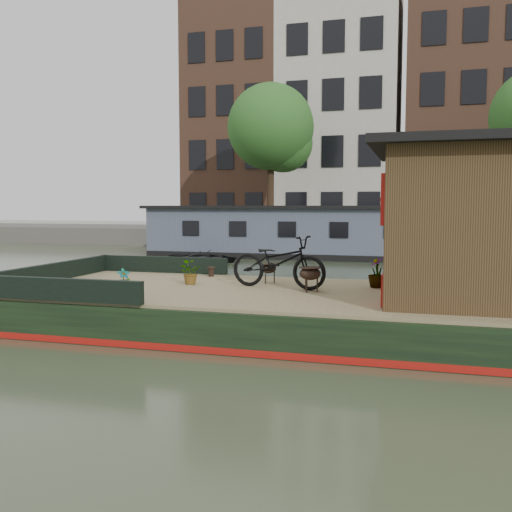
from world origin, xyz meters
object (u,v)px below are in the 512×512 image
(brazier_rear, at_px, (268,273))
(dinghy, at_px, (205,254))
(cabin, at_px, (506,221))
(bicycle, at_px, (278,262))
(brazier_front, at_px, (310,279))
(potted_plant_a, at_px, (124,281))

(brazier_rear, height_order, dinghy, brazier_rear)
(cabin, height_order, bicycle, cabin)
(brazier_front, xyz_separation_m, brazier_rear, (-0.95, 0.84, -0.02))
(bicycle, xyz_separation_m, potted_plant_a, (-2.31, -1.37, -0.26))
(brazier_front, bearing_deg, cabin, -0.80)
(potted_plant_a, height_order, brazier_front, potted_plant_a)
(cabin, relative_size, potted_plant_a, 9.31)
(bicycle, bearing_deg, brazier_front, -103.89)
(cabin, xyz_separation_m, potted_plant_a, (-5.98, -1.05, -1.01))
(bicycle, bearing_deg, potted_plant_a, 130.92)
(cabin, distance_m, bicycle, 3.76)
(brazier_rear, bearing_deg, potted_plant_a, -135.72)
(bicycle, height_order, brazier_rear, bicycle)
(cabin, xyz_separation_m, brazier_front, (-3.04, 0.04, -1.02))
(brazier_front, relative_size, brazier_rear, 1.12)
(bicycle, height_order, dinghy, bicycle)
(potted_plant_a, distance_m, brazier_rear, 2.76)
(bicycle, distance_m, brazier_front, 0.73)
(brazier_front, height_order, brazier_rear, brazier_front)
(cabin, height_order, dinghy, cabin)
(brazier_front, bearing_deg, bicycle, 155.90)
(cabin, bearing_deg, brazier_front, 179.20)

